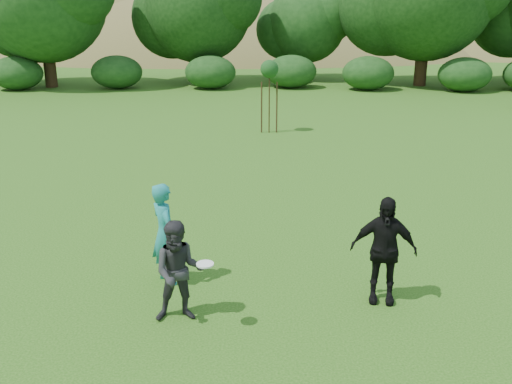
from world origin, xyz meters
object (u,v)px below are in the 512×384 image
sapling (269,71)px  player_black (383,250)px  player_teal (165,234)px  player_grey (179,272)px

sapling → player_black: bearing=-82.4°
player_teal → player_grey: 1.40m
player_grey → sapling: bearing=77.2°
player_teal → sapling: sapling is taller
player_grey → player_teal: bearing=101.9°
player_black → sapling: size_ratio=0.66×
player_black → sapling: bearing=106.3°
player_teal → player_grey: player_teal is taller
player_teal → sapling: 13.17m
player_black → sapling: (-1.81, 13.59, 1.47)m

